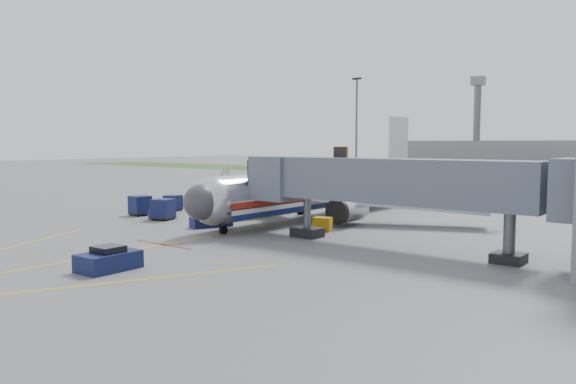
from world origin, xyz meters
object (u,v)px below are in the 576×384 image
Objects in this scene: belt_loader at (212,221)px; ramp_worker at (256,211)px; airliner at (321,190)px; pushback_tug at (109,260)px; baggage_tug at (162,211)px.

belt_loader is 2.64× the size of ramp_worker.
pushback_tug is (4.00, -26.26, -2.07)m from airliner.
pushback_tug is 21.96m from ramp_worker.
airliner is 15.34m from baggage_tug.
belt_loader reaches higher than ramp_worker.
airliner is at bearing 31.88° from ramp_worker.
belt_loader reaches higher than baggage_tug.
ramp_worker is at bearing 89.14° from belt_loader.
pushback_tug is 16.81m from belt_loader.
baggage_tug is at bearing -173.57° from ramp_worker.
airliner is 8.23× the size of belt_loader.
ramp_worker reaches higher than pushback_tug.
pushback_tug is at bearing -81.35° from airliner.
airliner is at bearing 72.73° from belt_loader.
pushback_tug is 0.79× the size of belt_loader.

